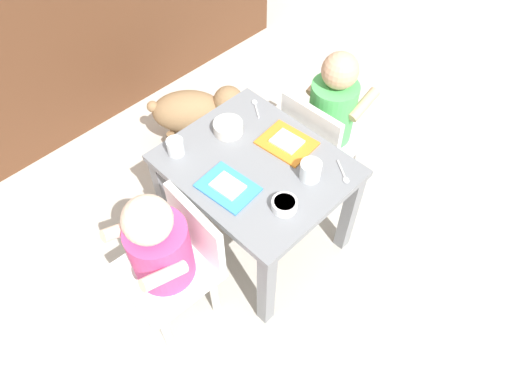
% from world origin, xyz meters
% --- Properties ---
extents(ground_plane, '(7.00, 7.00, 0.00)m').
position_xyz_m(ground_plane, '(0.00, 0.00, 0.00)').
color(ground_plane, '#B2ADA3').
extents(kitchen_cabinet_back, '(2.17, 0.32, 0.87)m').
position_xyz_m(kitchen_cabinet_back, '(0.00, 1.16, 0.43)').
color(kitchen_cabinet_back, '#56331E').
rests_on(kitchen_cabinet_back, ground).
extents(dining_table, '(0.49, 0.59, 0.44)m').
position_xyz_m(dining_table, '(0.00, 0.00, 0.36)').
color(dining_table, slate).
rests_on(dining_table, ground).
extents(seated_child_left, '(0.30, 0.30, 0.64)m').
position_xyz_m(seated_child_left, '(-0.41, -0.01, 0.40)').
color(seated_child_left, white).
rests_on(seated_child_left, ground).
extents(seated_child_right, '(0.29, 0.29, 0.65)m').
position_xyz_m(seated_child_right, '(0.41, 0.01, 0.40)').
color(seated_child_right, white).
rests_on(seated_child_right, ground).
extents(dog, '(0.38, 0.35, 0.32)m').
position_xyz_m(dog, '(0.17, 0.55, 0.21)').
color(dog, olive).
rests_on(dog, ground).
extents(food_tray_left, '(0.15, 0.19, 0.02)m').
position_xyz_m(food_tray_left, '(-0.14, -0.01, 0.45)').
color(food_tray_left, '#388CD8').
rests_on(food_tray_left, dining_table).
extents(food_tray_right, '(0.16, 0.19, 0.02)m').
position_xyz_m(food_tray_right, '(0.14, -0.01, 0.45)').
color(food_tray_right, orange).
rests_on(food_tray_right, dining_table).
extents(water_cup_left, '(0.07, 0.07, 0.06)m').
position_xyz_m(water_cup_left, '(0.08, -0.16, 0.47)').
color(water_cup_left, white).
rests_on(water_cup_left, dining_table).
extents(water_cup_right, '(0.06, 0.06, 0.06)m').
position_xyz_m(water_cup_right, '(-0.16, 0.22, 0.47)').
color(water_cup_right, white).
rests_on(water_cup_right, dining_table).
extents(veggie_bowl_near, '(0.10, 0.10, 0.04)m').
position_xyz_m(veggie_bowl_near, '(0.04, 0.17, 0.47)').
color(veggie_bowl_near, silver).
rests_on(veggie_bowl_near, dining_table).
extents(veggie_bowl_far, '(0.08, 0.08, 0.03)m').
position_xyz_m(veggie_bowl_far, '(-0.07, -0.19, 0.46)').
color(veggie_bowl_far, white).
rests_on(veggie_bowl_far, dining_table).
extents(spoon_by_left_tray, '(0.07, 0.09, 0.01)m').
position_xyz_m(spoon_by_left_tray, '(0.19, 0.19, 0.45)').
color(spoon_by_left_tray, silver).
rests_on(spoon_by_left_tray, dining_table).
extents(spoon_by_right_tray, '(0.07, 0.09, 0.01)m').
position_xyz_m(spoon_by_right_tray, '(0.17, -0.24, 0.45)').
color(spoon_by_right_tray, silver).
rests_on(spoon_by_right_tray, dining_table).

